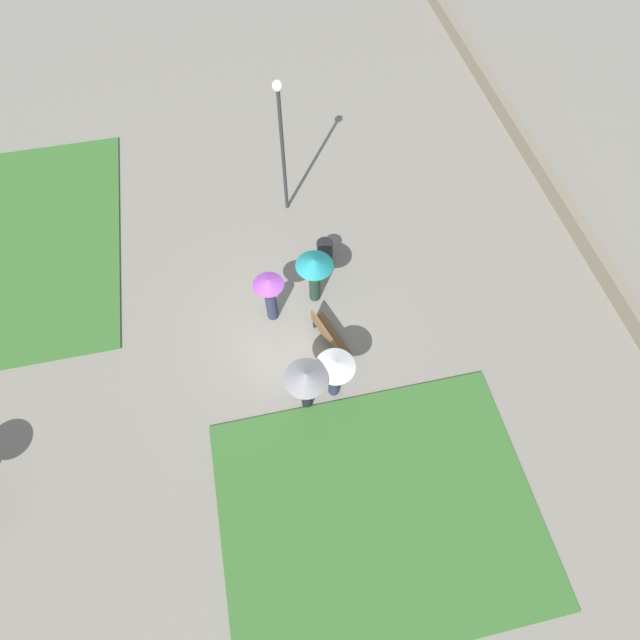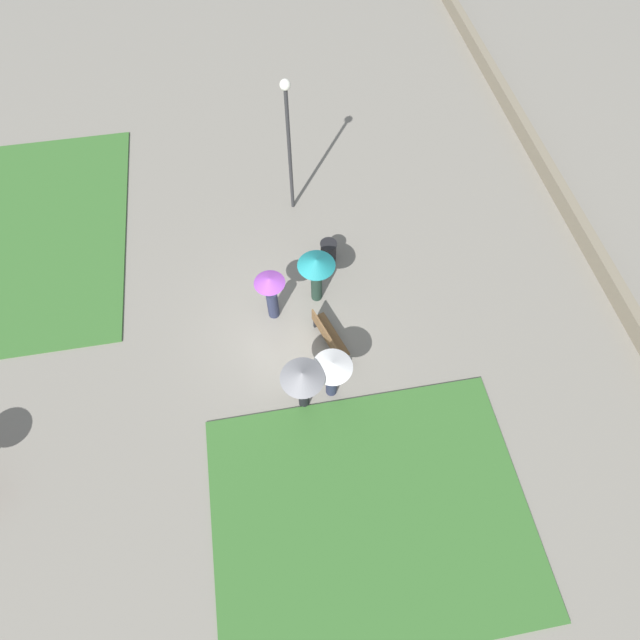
% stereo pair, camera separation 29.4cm
% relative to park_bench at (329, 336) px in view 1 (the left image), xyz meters
% --- Properties ---
extents(ground_plane, '(90.00, 90.00, 0.00)m').
position_rel_park_bench_xyz_m(ground_plane, '(0.89, 1.31, -0.46)').
color(ground_plane, gray).
extents(lawn_patch_near, '(6.24, 8.02, 0.06)m').
position_rel_park_bench_xyz_m(lawn_patch_near, '(-5.02, -0.19, -0.43)').
color(lawn_patch_near, '#386B2D').
rests_on(lawn_patch_near, ground_plane).
extents(lawn_patch_far, '(9.69, 7.95, 0.06)m').
position_rel_park_bench_xyz_m(lawn_patch_far, '(5.97, 10.19, -0.43)').
color(lawn_patch_far, '#386B2D').
rests_on(lawn_patch_far, ground_plane).
extents(parapet_wall, '(45.00, 0.35, 0.59)m').
position_rel_park_bench_xyz_m(parapet_wall, '(0.89, -9.35, -0.17)').
color(parapet_wall, gray).
rests_on(parapet_wall, ground_plane).
extents(park_bench, '(1.68, 0.91, 0.90)m').
position_rel_park_bench_xyz_m(park_bench, '(0.00, 0.00, 0.00)').
color(park_bench, brown).
rests_on(park_bench, ground_plane).
extents(lamp_post, '(0.32, 0.32, 4.97)m').
position_rel_park_bench_xyz_m(lamp_post, '(5.78, 0.25, 2.68)').
color(lamp_post, '#2D2D30').
rests_on(lamp_post, ground_plane).
extents(trash_bin, '(0.56, 0.56, 0.80)m').
position_rel_park_bench_xyz_m(trash_bin, '(3.19, -0.58, -0.06)').
color(trash_bin, '#232326').
rests_on(trash_bin, ground_plane).
extents(crowd_person_purple, '(0.91, 0.91, 1.92)m').
position_rel_park_bench_xyz_m(crowd_person_purple, '(1.33, 1.50, 0.80)').
color(crowd_person_purple, '#282D47').
rests_on(crowd_person_purple, ground_plane).
extents(crowd_person_white, '(1.08, 1.08, 1.85)m').
position_rel_park_bench_xyz_m(crowd_person_white, '(-1.55, 0.19, 0.91)').
color(crowd_person_white, '#282D47').
rests_on(crowd_person_white, ground_plane).
extents(crowd_person_teal, '(1.13, 1.13, 1.95)m').
position_rel_park_bench_xyz_m(crowd_person_teal, '(1.74, 0.07, 0.99)').
color(crowd_person_teal, '#1E3328').
rests_on(crowd_person_teal, ground_plane).
extents(crowd_person_grey, '(1.17, 1.17, 2.02)m').
position_rel_park_bench_xyz_m(crowd_person_grey, '(-1.78, 1.02, 1.13)').
color(crowd_person_grey, black).
rests_on(crowd_person_grey, ground_plane).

